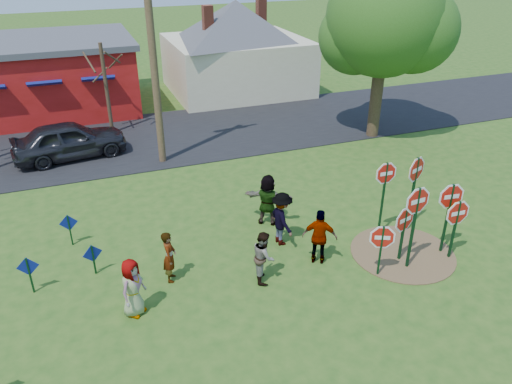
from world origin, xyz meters
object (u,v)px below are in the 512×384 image
at_px(person_b, 169,257).
at_px(person_a, 132,288).
at_px(utility_pole, 152,40).
at_px(stop_sign_c, 450,203).
at_px(leafy_tree, 387,24).
at_px(suv, 69,140).
at_px(stop_sign_a, 382,241).
at_px(stop_sign_d, 415,176).
at_px(stop_sign_b, 385,181).

bearing_deg(person_b, person_a, 148.85).
bearing_deg(utility_pole, person_a, -105.33).
xyz_separation_m(stop_sign_c, utility_pole, (-6.77, 9.98, 3.43)).
bearing_deg(person_b, stop_sign_c, -84.64).
bearing_deg(stop_sign_c, person_a, -175.54).
bearing_deg(person_a, stop_sign_c, -49.71).
bearing_deg(leafy_tree, stop_sign_c, -110.98).
bearing_deg(suv, stop_sign_c, -146.74).
bearing_deg(stop_sign_a, person_a, -162.28).
relative_size(stop_sign_a, person_b, 1.13).
height_order(person_a, utility_pole, utility_pole).
distance_m(suv, leafy_tree, 14.92).
relative_size(stop_sign_d, suv, 0.58).
height_order(stop_sign_c, stop_sign_d, stop_sign_d).
distance_m(stop_sign_c, person_b, 8.39).
bearing_deg(stop_sign_d, leafy_tree, 43.37).
relative_size(stop_sign_d, person_b, 1.77).
bearing_deg(leafy_tree, suv, 170.64).
height_order(stop_sign_a, utility_pole, utility_pole).
height_order(stop_sign_c, leafy_tree, leafy_tree).
xyz_separation_m(stop_sign_b, utility_pole, (-5.48, 8.45, 3.17)).
xyz_separation_m(stop_sign_b, leafy_tree, (4.90, 7.91, 3.27)).
relative_size(stop_sign_a, stop_sign_b, 0.65).
height_order(stop_sign_b, utility_pole, utility_pole).
distance_m(stop_sign_d, leafy_tree, 9.40).
xyz_separation_m(stop_sign_b, person_a, (-8.08, -1.03, -1.17)).
bearing_deg(stop_sign_d, person_b, 158.23).
height_order(stop_sign_b, person_a, stop_sign_b).
distance_m(stop_sign_d, person_a, 9.32).
relative_size(utility_pole, leafy_tree, 1.20).
relative_size(stop_sign_c, stop_sign_d, 0.90).
height_order(stop_sign_c, suv, stop_sign_c).
bearing_deg(person_b, suv, 28.80).
height_order(stop_sign_a, person_a, stop_sign_a).
distance_m(stop_sign_c, utility_pole, 12.53).
xyz_separation_m(stop_sign_a, person_a, (-6.86, 0.82, -0.35)).
distance_m(person_b, utility_pole, 9.58).
bearing_deg(leafy_tree, person_a, -145.44).
distance_m(stop_sign_c, leafy_tree, 10.71).
xyz_separation_m(person_b, utility_pole, (1.42, 8.40, 4.38)).
height_order(stop_sign_d, person_b, stop_sign_d).
relative_size(person_b, leafy_tree, 0.19).
relative_size(suv, leafy_tree, 0.58).
bearing_deg(person_a, leafy_tree, -12.13).
xyz_separation_m(stop_sign_d, utility_pole, (-6.59, 8.49, 3.17)).
relative_size(stop_sign_c, utility_pole, 0.26).
height_order(person_a, person_b, person_a).
bearing_deg(stop_sign_b, stop_sign_d, -0.59).
height_order(person_a, suv, suv).
distance_m(person_a, suv, 11.31).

